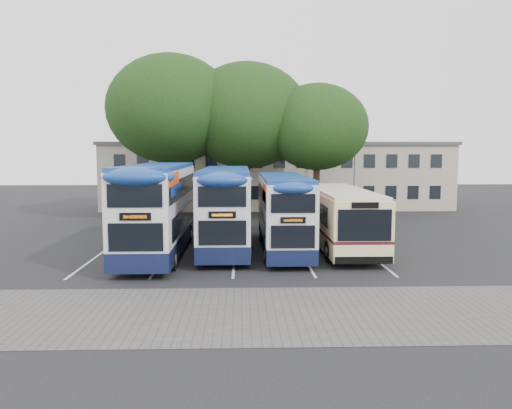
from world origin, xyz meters
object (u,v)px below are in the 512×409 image
at_px(bus_dd_left, 158,205).
at_px(bus_dd_right, 283,210).
at_px(tree_mid, 247,116).
at_px(bus_dd_mid, 226,205).
at_px(tree_right, 317,127).
at_px(bus_single, 340,214).
at_px(lamp_post, 355,155).
at_px(tree_left, 171,109).

distance_m(bus_dd_left, bus_dd_right, 6.58).
relative_size(tree_mid, bus_dd_mid, 1.15).
relative_size(tree_mid, tree_right, 1.17).
bearing_deg(tree_right, bus_single, -91.34).
distance_m(tree_mid, bus_dd_left, 15.29).
xyz_separation_m(tree_mid, bus_dd_right, (1.78, -12.85, -5.86)).
distance_m(tree_right, bus_dd_left, 16.12).
bearing_deg(tree_mid, bus_dd_left, -109.52).
bearing_deg(tree_mid, bus_dd_right, -82.11).
relative_size(lamp_post, bus_single, 0.83).
xyz_separation_m(tree_mid, bus_dd_mid, (-1.31, -12.13, -5.66)).
xyz_separation_m(lamp_post, tree_left, (-14.72, -2.25, 3.46)).
bearing_deg(tree_right, tree_left, 173.81).
xyz_separation_m(lamp_post, bus_dd_right, (-7.14, -14.65, -2.85)).
xyz_separation_m(tree_right, bus_dd_right, (-3.45, -11.20, -4.91)).
bearing_deg(lamp_post, tree_left, -171.30).
bearing_deg(bus_dd_left, bus_single, 8.81).
height_order(tree_left, bus_dd_right, tree_left).
bearing_deg(bus_single, tree_right, 88.66).
bearing_deg(bus_single, bus_dd_mid, -178.10).
bearing_deg(bus_dd_left, bus_dd_mid, 20.65).
xyz_separation_m(tree_left, bus_single, (10.79, -11.47, -6.70)).
distance_m(lamp_post, bus_single, 14.64).
height_order(tree_mid, tree_right, tree_mid).
distance_m(lamp_post, bus_dd_mid, 17.48).
bearing_deg(lamp_post, bus_dd_mid, -126.27).
bearing_deg(tree_mid, tree_left, -175.52).
bearing_deg(bus_dd_mid, tree_mid, 83.85).
relative_size(tree_mid, bus_dd_left, 1.09).
distance_m(tree_left, bus_dd_mid, 13.93).
xyz_separation_m(tree_right, bus_single, (-0.24, -10.28, -5.29)).
relative_size(tree_left, bus_dd_left, 1.14).
bearing_deg(tree_right, bus_dd_mid, -121.96).
bearing_deg(bus_dd_mid, bus_dd_left, -159.35).
bearing_deg(tree_right, lamp_post, 43.11).
relative_size(tree_left, bus_dd_mid, 1.20).
bearing_deg(bus_dd_left, tree_right, 49.70).
bearing_deg(lamp_post, bus_dd_right, -115.97).
bearing_deg(bus_dd_right, tree_right, 72.87).
distance_m(tree_mid, bus_single, 14.35).
height_order(tree_right, bus_dd_mid, tree_right).
xyz_separation_m(tree_right, bus_dd_mid, (-6.54, -10.48, -4.71)).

